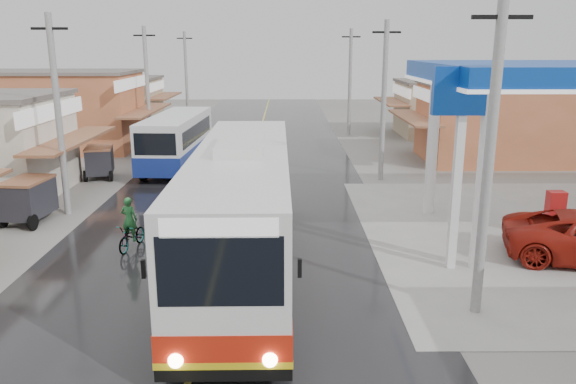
# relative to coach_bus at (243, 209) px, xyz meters

# --- Properties ---
(ground) EXTENTS (120.00, 120.00, 0.00)m
(ground) POSITION_rel_coach_bus_xyz_m (-0.73, -2.93, -1.98)
(ground) COLOR slate
(ground) RESTS_ON ground
(road) EXTENTS (12.00, 90.00, 0.02)m
(road) POSITION_rel_coach_bus_xyz_m (-0.73, 12.07, -1.97)
(road) COLOR black
(road) RESTS_ON ground
(centre_line) EXTENTS (0.15, 90.00, 0.01)m
(centre_line) POSITION_rel_coach_bus_xyz_m (-0.73, 12.07, -1.96)
(centre_line) COLOR #D8CC4C
(centre_line) RESTS_ON road
(shopfronts_left) EXTENTS (11.00, 44.00, 5.20)m
(shopfronts_left) POSITION_rel_coach_bus_xyz_m (-13.73, 15.07, -1.98)
(shopfronts_left) COLOR #9E886C
(shopfronts_left) RESTS_ON ground
(shopfronts_right) EXTENTS (11.00, 44.00, 4.80)m
(shopfronts_right) POSITION_rel_coach_bus_xyz_m (14.27, 9.07, -1.98)
(shopfronts_right) COLOR #BAB5A3
(shopfronts_right) RESTS_ON ground
(utility_poles_left) EXTENTS (1.60, 50.00, 8.00)m
(utility_poles_left) POSITION_rel_coach_bus_xyz_m (-7.73, 13.07, -1.98)
(utility_poles_left) COLOR gray
(utility_poles_left) RESTS_ON ground
(utility_poles_right) EXTENTS (1.60, 36.00, 8.00)m
(utility_poles_right) POSITION_rel_coach_bus_xyz_m (6.27, 12.07, -1.98)
(utility_poles_right) COLOR gray
(utility_poles_right) RESTS_ON ground
(coach_bus) EXTENTS (3.08, 13.19, 4.11)m
(coach_bus) POSITION_rel_coach_bus_xyz_m (0.00, 0.00, 0.00)
(coach_bus) COLOR silver
(coach_bus) RESTS_ON road
(second_bus) EXTENTS (2.87, 9.08, 2.98)m
(second_bus) POSITION_rel_coach_bus_xyz_m (-4.83, 15.17, -0.38)
(second_bus) COLOR silver
(second_bus) RESTS_ON road
(cyclist) EXTENTS (0.97, 1.83, 1.88)m
(cyclist) POSITION_rel_coach_bus_xyz_m (-3.96, 1.84, -1.36)
(cyclist) COLOR black
(cyclist) RESTS_ON ground
(tricycle_near) EXTENTS (1.71, 2.42, 1.75)m
(tricycle_near) POSITION_rel_coach_bus_xyz_m (-8.77, 4.85, -0.98)
(tricycle_near) COLOR #26262D
(tricycle_near) RESTS_ON ground
(tricycle_far) EXTENTS (1.86, 2.25, 1.67)m
(tricycle_far) POSITION_rel_coach_bus_xyz_m (-8.42, 12.50, -1.03)
(tricycle_far) COLOR #26262D
(tricycle_far) RESTS_ON ground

